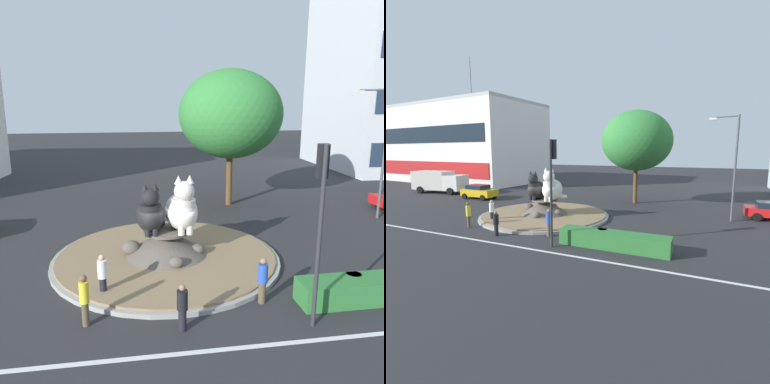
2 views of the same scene
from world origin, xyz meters
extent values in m
plane|color=#28282B|center=(0.00, 0.00, 0.00)|extent=(160.00, 160.00, 0.00)
cube|color=silver|center=(0.00, -7.06, 0.00)|extent=(112.00, 0.20, 0.01)
cylinder|color=gray|center=(0.00, 0.00, 0.09)|extent=(10.43, 10.43, 0.18)
cylinder|color=#846B4C|center=(0.00, 0.00, 0.23)|extent=(10.01, 10.01, 0.09)
cone|color=#564F47|center=(0.00, 0.00, 0.85)|extent=(3.79, 3.79, 1.15)
cylinder|color=#564F47|center=(0.00, 0.00, 1.37)|extent=(2.08, 2.08, 0.12)
ellipsoid|color=#564F47|center=(1.42, -0.33, 0.52)|extent=(0.63, 0.60, 0.50)
ellipsoid|color=#564F47|center=(-0.01, 1.46, 0.57)|extent=(0.74, 0.59, 0.59)
ellipsoid|color=#564F47|center=(-1.60, 0.08, 0.62)|extent=(0.87, 0.67, 0.69)
ellipsoid|color=#564F47|center=(0.28, -1.68, 0.52)|extent=(0.62, 0.47, 0.50)
ellipsoid|color=black|center=(-0.72, -0.01, 2.16)|extent=(1.30, 2.03, 1.47)
cylinder|color=black|center=(-0.71, -0.41, 2.33)|extent=(0.96, 0.96, 0.92)
sphere|color=black|center=(-0.71, -0.56, 3.13)|extent=(0.81, 0.81, 0.81)
torus|color=black|center=(-0.39, 0.82, 1.57)|extent=(1.07, 1.07, 0.18)
cone|color=black|center=(-0.49, -0.56, 3.60)|extent=(0.33, 0.33, 0.33)
cone|color=black|center=(-0.93, -0.56, 3.60)|extent=(0.33, 0.33, 0.33)
cylinder|color=black|center=(-0.54, -0.74, 1.61)|extent=(0.26, 0.26, 0.37)
cylinder|color=black|center=(-0.88, -0.74, 1.61)|extent=(0.26, 0.26, 0.37)
ellipsoid|color=silver|center=(0.72, 0.05, 2.26)|extent=(1.66, 2.41, 1.67)
cylinder|color=silver|center=(0.76, -0.41, 2.45)|extent=(1.18, 1.18, 1.04)
sphere|color=silver|center=(0.77, -0.57, 3.36)|extent=(0.92, 0.92, 0.92)
torus|color=silver|center=(1.01, 1.02, 1.59)|extent=(1.10, 1.10, 0.21)
cone|color=silver|center=(1.02, -0.55, 3.89)|extent=(0.41, 0.41, 0.37)
cone|color=silver|center=(0.52, -0.59, 3.89)|extent=(0.41, 0.41, 0.37)
cylinder|color=silver|center=(0.98, -0.76, 1.64)|extent=(0.29, 0.29, 0.42)
cylinder|color=silver|center=(0.60, -0.80, 1.64)|extent=(0.29, 0.29, 0.42)
cylinder|color=#2D2D33|center=(4.22, -6.29, 2.97)|extent=(0.14, 0.14, 5.95)
cube|color=black|center=(4.25, -6.07, 5.42)|extent=(0.35, 0.28, 1.05)
sphere|color=#360606|center=(4.27, -5.99, 5.74)|extent=(0.18, 0.18, 0.18)
sphere|color=#392706|center=(4.27, -5.99, 5.42)|extent=(0.18, 0.18, 0.18)
sphere|color=green|center=(4.27, -5.99, 5.11)|extent=(0.18, 0.18, 0.18)
cube|color=#2D7033|center=(7.41, -5.03, 0.45)|extent=(6.17, 1.20, 0.90)
cylinder|color=brown|center=(5.33, 9.18, 1.77)|extent=(0.42, 0.42, 3.54)
ellipsoid|color=#337F38|center=(5.33, 9.18, 6.37)|extent=(7.09, 7.09, 6.02)
cylinder|color=#4C4C51|center=(13.83, 4.46, 3.99)|extent=(0.16, 0.16, 7.97)
cylinder|color=#4C4C51|center=(12.97, 4.69, 7.87)|extent=(1.75, 0.56, 0.10)
cube|color=silver|center=(12.10, 4.92, 7.77)|extent=(0.50, 0.24, 0.16)
cylinder|color=black|center=(-0.04, -5.88, 0.37)|extent=(0.27, 0.27, 0.74)
cylinder|color=black|center=(-0.04, -5.88, 1.06)|extent=(0.35, 0.35, 0.64)
sphere|color=#936B4C|center=(-0.04, -5.88, 1.49)|extent=(0.21, 0.21, 0.21)
cylinder|color=brown|center=(-3.13, -5.11, 0.42)|extent=(0.24, 0.24, 0.83)
cylinder|color=yellow|center=(-3.13, -5.11, 1.19)|extent=(0.32, 0.32, 0.72)
sphere|color=brown|center=(-3.13, -5.11, 1.67)|extent=(0.24, 0.24, 0.24)
cylinder|color=black|center=(-2.68, -3.24, 0.39)|extent=(0.27, 0.27, 0.79)
cylinder|color=silver|center=(-2.68, -3.24, 1.13)|extent=(0.36, 0.36, 0.68)
sphere|color=tan|center=(-2.68, -3.24, 1.58)|extent=(0.23, 0.23, 0.23)
cylinder|color=brown|center=(3.06, -4.59, 0.40)|extent=(0.27, 0.27, 0.81)
cylinder|color=#284CB2|center=(3.06, -4.59, 1.16)|extent=(0.36, 0.36, 0.70)
sphere|color=#936B4C|center=(3.06, -4.59, 1.63)|extent=(0.23, 0.23, 0.23)
cylinder|color=black|center=(15.67, 7.10, 0.32)|extent=(0.64, 0.23, 0.64)
cylinder|color=#2D4233|center=(6.62, -4.63, 0.45)|extent=(0.56, 0.56, 0.90)
camera|label=1|loc=(-1.47, -16.86, 7.15)|focal=36.08mm
camera|label=2|loc=(11.82, -19.50, 5.33)|focal=26.36mm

